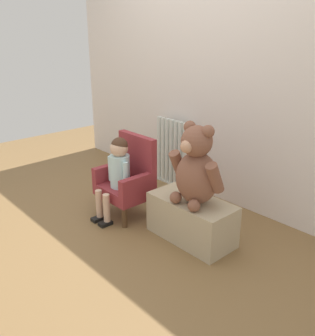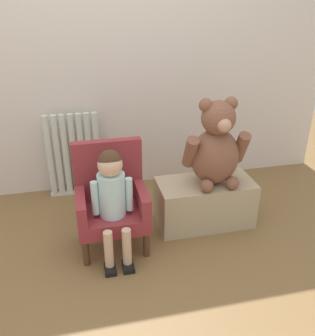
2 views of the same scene
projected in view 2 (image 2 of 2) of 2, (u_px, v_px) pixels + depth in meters
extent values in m
plane|color=brown|center=(134.00, 280.00, 2.22)|extent=(6.00, 6.00, 0.00)
cube|color=silver|center=(102.00, 41.00, 2.80)|extent=(3.80, 0.05, 2.40)
cylinder|color=silver|center=(50.00, 156.00, 2.96)|extent=(0.05, 0.05, 0.67)
cylinder|color=silver|center=(58.00, 156.00, 2.97)|extent=(0.05, 0.05, 0.67)
cylinder|color=silver|center=(66.00, 155.00, 2.99)|extent=(0.05, 0.05, 0.67)
cylinder|color=silver|center=(74.00, 154.00, 3.00)|extent=(0.05, 0.05, 0.67)
cylinder|color=silver|center=(82.00, 153.00, 3.01)|extent=(0.05, 0.05, 0.67)
cylinder|color=silver|center=(89.00, 153.00, 3.02)|extent=(0.05, 0.05, 0.67)
cylinder|color=silver|center=(97.00, 152.00, 3.03)|extent=(0.05, 0.05, 0.67)
cube|color=silver|center=(78.00, 192.00, 3.15)|extent=(0.43, 0.05, 0.02)
cube|color=maroon|center=(113.00, 217.00, 2.42)|extent=(0.44, 0.36, 0.10)
cube|color=maroon|center=(108.00, 171.00, 2.44)|extent=(0.44, 0.06, 0.42)
cube|color=maroon|center=(81.00, 205.00, 2.33)|extent=(0.06, 0.36, 0.14)
cube|color=maroon|center=(142.00, 198.00, 2.40)|extent=(0.06, 0.36, 0.14)
cylinder|color=#4C331E|center=(86.00, 253.00, 2.31)|extent=(0.04, 0.04, 0.17)
cylinder|color=#4C331E|center=(146.00, 244.00, 2.38)|extent=(0.04, 0.04, 0.17)
cylinder|color=#4C331E|center=(84.00, 225.00, 2.57)|extent=(0.04, 0.04, 0.17)
cylinder|color=#4C331E|center=(138.00, 218.00, 2.65)|extent=(0.04, 0.04, 0.17)
cylinder|color=silver|center=(112.00, 195.00, 2.30)|extent=(0.17, 0.17, 0.28)
sphere|color=#D8AD8E|center=(110.00, 165.00, 2.21)|extent=(0.15, 0.15, 0.15)
sphere|color=#472D1E|center=(110.00, 161.00, 2.21)|extent=(0.14, 0.14, 0.14)
cylinder|color=#D8AD8E|center=(109.00, 249.00, 2.24)|extent=(0.06, 0.06, 0.24)
cube|color=black|center=(110.00, 269.00, 2.28)|extent=(0.07, 0.11, 0.03)
cylinder|color=#D8AD8E|center=(127.00, 247.00, 2.26)|extent=(0.06, 0.06, 0.24)
cube|color=black|center=(128.00, 267.00, 2.30)|extent=(0.07, 0.11, 0.03)
cylinder|color=silver|center=(95.00, 198.00, 2.26)|extent=(0.04, 0.04, 0.22)
cylinder|color=silver|center=(129.00, 194.00, 2.30)|extent=(0.04, 0.04, 0.22)
cube|color=tan|center=(205.00, 202.00, 2.69)|extent=(0.68, 0.33, 0.33)
ellipsoid|color=brown|center=(215.00, 157.00, 2.53)|extent=(0.33, 0.29, 0.39)
sphere|color=brown|center=(218.00, 118.00, 2.40)|extent=(0.23, 0.23, 0.23)
sphere|color=tan|center=(224.00, 125.00, 2.32)|extent=(0.09, 0.09, 0.09)
sphere|color=brown|center=(206.00, 105.00, 2.36)|extent=(0.09, 0.09, 0.09)
sphere|color=brown|center=(231.00, 103.00, 2.39)|extent=(0.09, 0.09, 0.09)
cylinder|color=brown|center=(191.00, 152.00, 2.46)|extent=(0.08, 0.17, 0.24)
cylinder|color=brown|center=(241.00, 147.00, 2.53)|extent=(0.08, 0.17, 0.24)
sphere|color=brown|center=(207.00, 186.00, 2.48)|extent=(0.09, 0.09, 0.09)
sphere|color=brown|center=(232.00, 183.00, 2.51)|extent=(0.09, 0.09, 0.09)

